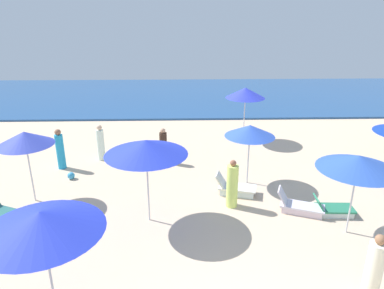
% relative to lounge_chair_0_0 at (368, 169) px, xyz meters
% --- Properties ---
extents(ocean, '(60.00, 13.61, 0.12)m').
position_rel_lounge_chair_0_0_xyz_m(ocean, '(-6.28, 14.77, -0.18)').
color(ocean, '#234E88').
rests_on(ocean, ground_plane).
extents(lounge_chair_0_0, '(1.42, 0.63, 0.64)m').
position_rel_lounge_chair_0_0_xyz_m(lounge_chair_0_0, '(0.00, 0.00, 0.00)').
color(lounge_chair_0_0, silver).
rests_on(lounge_chair_0_0, ground_plane).
extents(umbrella_1, '(2.47, 2.47, 2.69)m').
position_rel_lounge_chair_0_0_xyz_m(umbrella_1, '(-8.55, -3.09, 2.22)').
color(umbrella_1, silver).
rests_on(umbrella_1, ground_plane).
extents(umbrella_2, '(1.95, 1.95, 2.73)m').
position_rel_lounge_chair_0_0_xyz_m(umbrella_2, '(-4.35, 4.26, 2.23)').
color(umbrella_2, silver).
rests_on(umbrella_2, ground_plane).
extents(umbrella_3, '(1.85, 1.85, 2.33)m').
position_rel_lounge_chair_0_0_xyz_m(umbrella_3, '(-5.01, -0.57, 1.87)').
color(umbrella_3, silver).
rests_on(umbrella_3, ground_plane).
extents(lounge_chair_3_0, '(1.55, 0.97, 0.74)m').
position_rel_lounge_chair_0_0_xyz_m(lounge_chair_3_0, '(-5.63, -1.45, 0.03)').
color(lounge_chair_3_0, silver).
rests_on(lounge_chair_3_0, ground_plane).
extents(umbrella_4, '(2.25, 2.25, 2.47)m').
position_rel_lounge_chair_0_0_xyz_m(umbrella_4, '(-2.62, -3.93, 2.02)').
color(umbrella_4, silver).
rests_on(umbrella_4, ground_plane).
extents(lounge_chair_4_0, '(1.30, 0.68, 0.63)m').
position_rel_lounge_chair_0_0_xyz_m(lounge_chair_4_0, '(-2.67, -2.93, -0.01)').
color(lounge_chair_4_0, silver).
rests_on(lounge_chair_4_0, ground_plane).
extents(lounge_chair_4_1, '(1.61, 1.09, 0.75)m').
position_rel_lounge_chair_0_0_xyz_m(lounge_chair_4_1, '(-3.70, -2.75, 0.01)').
color(lounge_chair_4_1, silver).
rests_on(lounge_chair_4_1, ground_plane).
extents(umbrella_5, '(1.84, 1.84, 2.53)m').
position_rel_lounge_chair_0_0_xyz_m(umbrella_5, '(-12.64, -1.73, 2.06)').
color(umbrella_5, silver).
rests_on(umbrella_5, ground_plane).
extents(lounge_chair_5_0, '(1.48, 1.05, 0.66)m').
position_rel_lounge_chair_0_0_xyz_m(lounge_chair_5_0, '(-13.17, -2.91, 0.01)').
color(lounge_chair_5_0, silver).
rests_on(lounge_chair_5_0, ground_plane).
extents(umbrella_7, '(2.46, 2.46, 2.57)m').
position_rel_lounge_chair_0_0_xyz_m(umbrella_7, '(-10.24, -6.78, 2.11)').
color(umbrella_7, silver).
rests_on(umbrella_7, ground_plane).
extents(beachgoer_1, '(0.45, 0.45, 1.62)m').
position_rel_lounge_chair_0_0_xyz_m(beachgoer_1, '(-11.08, 1.90, 0.52)').
color(beachgoer_1, white).
rests_on(beachgoer_1, ground_plane).
extents(beachgoer_2, '(0.54, 0.54, 1.70)m').
position_rel_lounge_chair_0_0_xyz_m(beachgoer_2, '(-3.27, -6.51, 0.55)').
color(beachgoer_2, white).
rests_on(beachgoer_2, ground_plane).
extents(beachgoer_3, '(0.41, 0.41, 1.68)m').
position_rel_lounge_chair_0_0_xyz_m(beachgoer_3, '(-5.84, -2.30, 0.53)').
color(beachgoer_3, '#DFF973').
rests_on(beachgoer_3, ground_plane).
extents(beachgoer_4, '(0.46, 0.46, 1.72)m').
position_rel_lounge_chair_0_0_xyz_m(beachgoer_4, '(-12.56, 1.01, 0.58)').
color(beachgoer_4, '#2399CC').
rests_on(beachgoer_4, ground_plane).
extents(beachgoer_5, '(0.45, 0.45, 1.56)m').
position_rel_lounge_chair_0_0_xyz_m(beachgoer_5, '(-8.31, 1.51, 0.49)').
color(beachgoer_5, '#36251B').
rests_on(beachgoer_5, ground_plane).
extents(beach_ball_0, '(0.28, 0.28, 0.28)m').
position_rel_lounge_chair_0_0_xyz_m(beach_ball_0, '(-11.88, -0.05, -0.10)').
color(beach_ball_0, '#3699C9').
rests_on(beach_ball_0, ground_plane).
extents(cooler_box_1, '(0.50, 0.41, 0.32)m').
position_rel_lounge_chair_0_0_xyz_m(cooler_box_1, '(-15.06, 3.93, -0.08)').
color(cooler_box_1, white).
rests_on(cooler_box_1, ground_plane).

